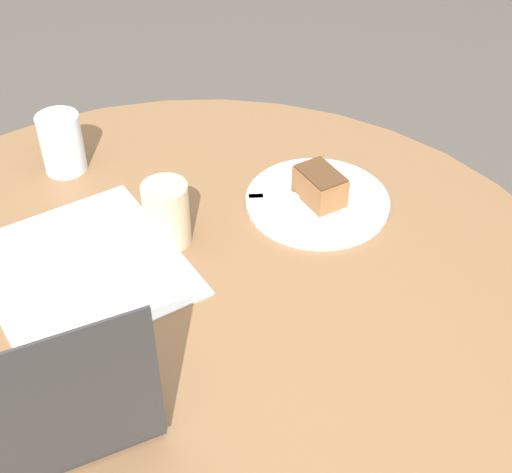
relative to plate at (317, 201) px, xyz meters
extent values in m
cylinder|color=brown|center=(0.24, -0.26, -0.37)|extent=(0.13, 0.13, 0.66)
cylinder|color=brown|center=(0.24, -0.26, -0.02)|extent=(1.30, 1.30, 0.03)
cube|color=white|center=(0.11, -0.41, 0.00)|extent=(0.43, 0.41, 0.00)
cylinder|color=silver|center=(0.00, 0.00, 0.00)|extent=(0.26, 0.26, 0.01)
cube|color=brown|center=(0.00, 0.00, 0.03)|extent=(0.11, 0.09, 0.05)
cube|color=#4D311C|center=(0.00, 0.00, 0.06)|extent=(0.10, 0.09, 0.00)
cube|color=silver|center=(-0.01, -0.04, 0.01)|extent=(0.03, 0.17, 0.00)
cube|color=silver|center=(-0.02, -0.11, 0.01)|extent=(0.03, 0.03, 0.00)
cylinder|color=#C6AD89|center=(0.06, -0.27, 0.05)|extent=(0.08, 0.08, 0.11)
cylinder|color=silver|center=(-0.18, -0.45, 0.05)|extent=(0.08, 0.08, 0.11)
cube|color=#2D2D2D|center=(0.39, -0.46, 0.00)|extent=(0.28, 0.34, 0.02)
cube|color=black|center=(0.39, -0.46, 0.01)|extent=(0.18, 0.27, 0.00)
cube|color=#2D2D2D|center=(0.49, -0.43, 0.12)|extent=(0.09, 0.28, 0.22)
cube|color=black|center=(0.49, -0.43, 0.12)|extent=(0.08, 0.27, 0.20)
camera|label=1|loc=(0.98, -0.25, 0.77)|focal=50.00mm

